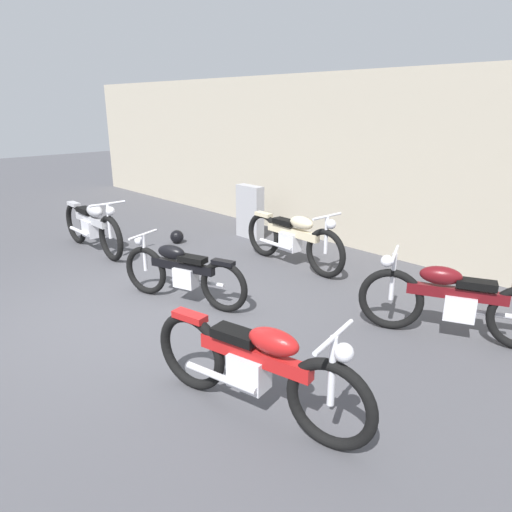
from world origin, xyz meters
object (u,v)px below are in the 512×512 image
(motorcycle_silver, at_px, (92,225))
(motorcycle_black, at_px, (182,272))
(motorcycle_red, at_px, (256,367))
(helmet, at_px, (177,237))
(motorcycle_cream, at_px, (293,238))
(motorcycle_maroon, at_px, (454,301))
(stone_marker, at_px, (250,212))

(motorcycle_silver, distance_m, motorcycle_black, 2.93)
(motorcycle_black, bearing_deg, motorcycle_red, 140.11)
(helmet, relative_size, motorcycle_cream, 0.12)
(motorcycle_silver, bearing_deg, motorcycle_cream, 34.70)
(motorcycle_cream, xyz_separation_m, motorcycle_maroon, (2.86, -0.54, -0.01))
(stone_marker, distance_m, motorcycle_black, 3.26)
(helmet, height_order, motorcycle_maroon, motorcycle_maroon)
(motorcycle_silver, relative_size, motorcycle_red, 1.04)
(motorcycle_black, bearing_deg, motorcycle_silver, -21.50)
(motorcycle_cream, bearing_deg, stone_marker, 161.88)
(motorcycle_silver, xyz_separation_m, motorcycle_cream, (2.95, 1.98, -0.01))
(motorcycle_black, xyz_separation_m, motorcycle_red, (2.38, -0.92, 0.04))
(helmet, distance_m, motorcycle_red, 5.32)
(motorcycle_black, height_order, motorcycle_maroon, motorcycle_maroon)
(helmet, distance_m, motorcycle_maroon, 5.24)
(motorcycle_cream, height_order, motorcycle_maroon, motorcycle_cream)
(motorcycle_black, relative_size, motorcycle_red, 0.88)
(helmet, relative_size, motorcycle_maroon, 0.13)
(motorcycle_black, distance_m, motorcycle_maroon, 3.28)
(stone_marker, distance_m, motorcycle_red, 5.51)
(motorcycle_maroon, bearing_deg, motorcycle_red, 53.85)
(motorcycle_silver, relative_size, motorcycle_black, 1.19)
(motorcycle_maroon, bearing_deg, motorcycle_silver, -10.97)
(motorcycle_red, xyz_separation_m, motorcycle_maroon, (0.50, 2.50, -0.01))
(helmet, bearing_deg, motorcycle_black, -32.54)
(motorcycle_black, relative_size, motorcycle_cream, 0.86)
(stone_marker, distance_m, motorcycle_maroon, 4.74)
(motorcycle_red, bearing_deg, motorcycle_maroon, 66.57)
(motorcycle_cream, relative_size, motorcycle_maroon, 1.11)
(motorcycle_silver, height_order, motorcycle_red, motorcycle_silver)
(stone_marker, xyz_separation_m, motorcycle_maroon, (4.59, -1.19, -0.06))
(motorcycle_silver, xyz_separation_m, motorcycle_maroon, (5.80, 1.44, -0.02))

